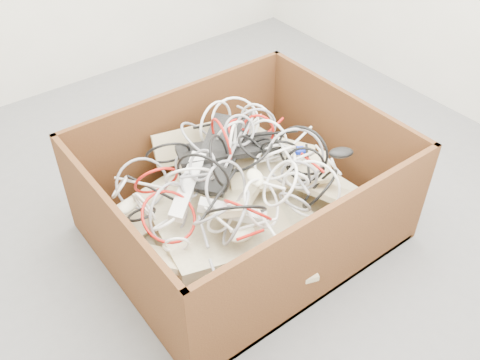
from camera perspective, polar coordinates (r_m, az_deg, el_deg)
ground at (r=2.74m, az=-0.31°, el=-0.70°), size 3.00×3.00×0.00m
cardboard_box at (r=2.41m, az=-0.05°, el=-3.39°), size 1.23×1.03×0.54m
keyboard_pile at (r=2.33m, az=0.16°, el=-0.45°), size 1.11×0.99×0.36m
mice_scatter at (r=2.22m, az=1.63°, el=-0.07°), size 0.97×0.64×0.17m
power_strip_left at (r=2.19m, az=-5.62°, el=-0.64°), size 0.29×0.25×0.13m
power_strip_right at (r=2.10m, az=-0.83°, el=-3.43°), size 0.23×0.23×0.09m
vga_plug at (r=2.38m, az=6.42°, el=3.17°), size 0.06×0.06×0.03m
cable_tangle at (r=2.22m, az=-0.40°, el=1.26°), size 1.02×0.84×0.42m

